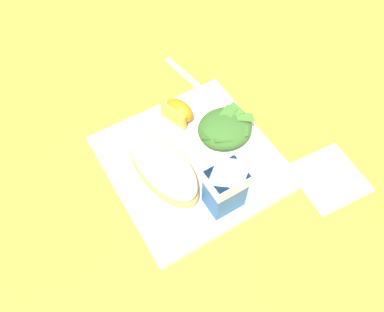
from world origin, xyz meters
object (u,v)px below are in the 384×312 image
at_px(orange_wedge_front, 178,111).
at_px(metal_fork, 200,87).
at_px(white_plate, 192,162).
at_px(green_salad_pile, 225,128).
at_px(cheesy_pizza_bread, 162,166).
at_px(milk_carton, 228,183).
at_px(paper_napkin, 329,178).

bearing_deg(orange_wedge_front, metal_fork, -145.51).
xyz_separation_m(orange_wedge_front, metal_fork, (-0.08, -0.06, -0.03)).
distance_m(orange_wedge_front, metal_fork, 0.10).
xyz_separation_m(white_plate, green_salad_pile, (-0.08, -0.01, 0.03)).
relative_size(cheesy_pizza_bread, green_salad_pile, 1.61).
bearing_deg(orange_wedge_front, milk_carton, 83.42).
xyz_separation_m(milk_carton, paper_napkin, (-0.18, 0.05, -0.07)).
bearing_deg(metal_fork, cheesy_pizza_bread, 41.26).
bearing_deg(metal_fork, paper_napkin, 105.36).
bearing_deg(paper_napkin, cheesy_pizza_bread, -31.88).
relative_size(milk_carton, orange_wedge_front, 1.61).
distance_m(cheesy_pizza_bread, orange_wedge_front, 0.12).
distance_m(paper_napkin, metal_fork, 0.31).
distance_m(white_plate, metal_fork, 0.18).
distance_m(cheesy_pizza_bread, metal_fork, 0.22).
bearing_deg(white_plate, orange_wedge_front, -106.10).
bearing_deg(white_plate, paper_napkin, 141.83).
relative_size(orange_wedge_front, paper_napkin, 0.62).
bearing_deg(orange_wedge_front, white_plate, 73.90).
relative_size(white_plate, green_salad_pile, 2.56).
distance_m(white_plate, orange_wedge_front, 0.10).
height_order(milk_carton, metal_fork, milk_carton).
height_order(green_salad_pile, metal_fork, green_salad_pile).
xyz_separation_m(cheesy_pizza_bread, metal_fork, (-0.16, -0.14, -0.03)).
height_order(green_salad_pile, paper_napkin, green_salad_pile).
distance_m(green_salad_pile, metal_fork, 0.14).
bearing_deg(milk_carton, metal_fork, -112.76).
bearing_deg(white_plate, cheesy_pizza_bread, -4.08).
relative_size(green_salad_pile, milk_carton, 1.00).
bearing_deg(paper_napkin, metal_fork, -74.64).
relative_size(cheesy_pizza_bread, paper_napkin, 1.60).
distance_m(white_plate, cheesy_pizza_bread, 0.06).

